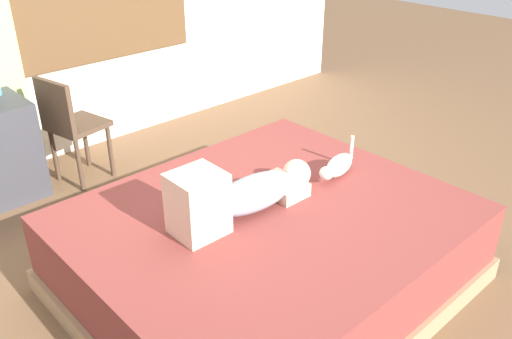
% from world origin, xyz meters
% --- Properties ---
extents(ground_plane, '(16.00, 16.00, 0.00)m').
position_xyz_m(ground_plane, '(0.00, 0.00, 0.00)').
color(ground_plane, brown).
extents(bed, '(2.11, 1.81, 0.51)m').
position_xyz_m(bed, '(-0.14, -0.06, 0.25)').
color(bed, '#997A56').
rests_on(bed, ground).
extents(person_lying, '(0.94, 0.28, 0.34)m').
position_xyz_m(person_lying, '(-0.25, 0.04, 0.62)').
color(person_lying, '#8C939E').
rests_on(person_lying, bed).
extents(cat, '(0.36, 0.15, 0.21)m').
position_xyz_m(cat, '(0.47, -0.05, 0.57)').
color(cat, silver).
rests_on(cat, bed).
extents(chair_by_desk, '(0.45, 0.45, 0.86)m').
position_xyz_m(chair_by_desk, '(-0.36, 1.87, 0.51)').
color(chair_by_desk, '#4C3828').
rests_on(chair_by_desk, ground).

